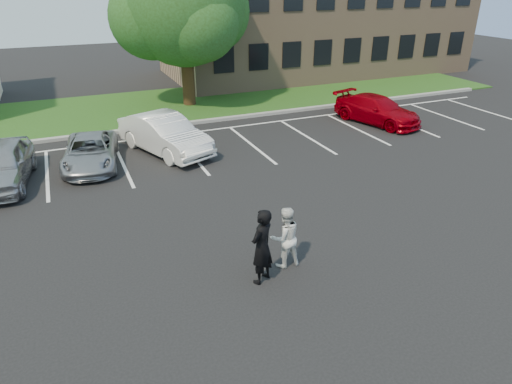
# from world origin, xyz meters

# --- Properties ---
(ground_plane) EXTENTS (90.00, 90.00, 0.00)m
(ground_plane) POSITION_xyz_m (0.00, 0.00, 0.00)
(ground_plane) COLOR black
(ground_plane) RESTS_ON ground
(curb) EXTENTS (40.00, 0.30, 0.15)m
(curb) POSITION_xyz_m (0.00, 12.00, 0.07)
(curb) COLOR gray
(curb) RESTS_ON ground
(grass_strip) EXTENTS (44.00, 8.00, 0.08)m
(grass_strip) POSITION_xyz_m (0.00, 16.00, 0.04)
(grass_strip) COLOR #284D12
(grass_strip) RESTS_ON ground
(stall_lines) EXTENTS (34.00, 5.36, 0.01)m
(stall_lines) POSITION_xyz_m (1.40, 8.95, 0.01)
(stall_lines) COLOR white
(stall_lines) RESTS_ON ground
(office_building) EXTENTS (22.40, 10.40, 8.30)m
(office_building) POSITION_xyz_m (14.00, 21.99, 4.16)
(office_building) COLOR #9B7B5F
(office_building) RESTS_ON ground
(tree) EXTENTS (7.80, 7.20, 8.80)m
(tree) POSITION_xyz_m (2.24, 15.72, 5.35)
(tree) COLOR black
(tree) RESTS_ON ground
(man_black_suit) EXTENTS (0.85, 0.77, 1.96)m
(man_black_suit) POSITION_xyz_m (-0.84, -1.30, 0.98)
(man_black_suit) COLOR black
(man_black_suit) RESTS_ON ground
(man_white_shirt) EXTENTS (0.81, 0.63, 1.65)m
(man_white_shirt) POSITION_xyz_m (-0.03, -0.92, 0.82)
(man_white_shirt) COLOR silver
(man_white_shirt) RESTS_ON ground
(car_silver_west) EXTENTS (2.35, 4.64, 1.51)m
(car_silver_west) POSITION_xyz_m (-6.98, 7.61, 0.76)
(car_silver_west) COLOR #ABAAB0
(car_silver_west) RESTS_ON ground
(car_silver_minivan) EXTENTS (2.61, 4.47, 1.17)m
(car_silver_minivan) POSITION_xyz_m (-3.93, 8.19, 0.59)
(car_silver_minivan) COLOR #9DA0A5
(car_silver_minivan) RESTS_ON ground
(car_white_sedan) EXTENTS (3.31, 5.11, 1.59)m
(car_white_sedan) POSITION_xyz_m (-0.90, 8.55, 0.79)
(car_white_sedan) COLOR white
(car_white_sedan) RESTS_ON ground
(car_red_compact) EXTENTS (3.13, 4.98, 1.35)m
(car_red_compact) POSITION_xyz_m (9.90, 8.51, 0.67)
(car_red_compact) COLOR #9A000B
(car_red_compact) RESTS_ON ground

